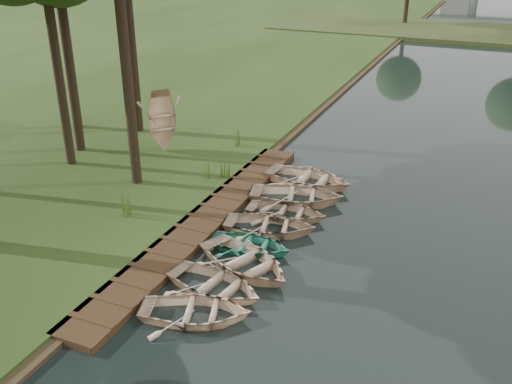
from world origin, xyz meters
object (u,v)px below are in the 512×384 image
at_px(boardwalk, 205,221).
at_px(rowboat_1, 215,282).
at_px(rowboat_2, 245,259).
at_px(stored_rowboat, 163,144).
at_px(rowboat_0, 195,309).

height_order(boardwalk, rowboat_1, rowboat_1).
relative_size(rowboat_1, rowboat_2, 0.88).
bearing_deg(rowboat_2, stored_rowboat, 69.24).
xyz_separation_m(rowboat_0, rowboat_1, (-0.11, 1.48, -0.00)).
xyz_separation_m(boardwalk, rowboat_0, (2.57, -5.45, 0.25)).
relative_size(boardwalk, rowboat_0, 4.78).
relative_size(boardwalk, rowboat_2, 4.23).
bearing_deg(rowboat_0, boardwalk, 7.00).
bearing_deg(boardwalk, rowboat_1, -58.24).
height_order(boardwalk, rowboat_0, rowboat_0).
height_order(rowboat_1, stored_rowboat, stored_rowboat).
bearing_deg(boardwalk, rowboat_0, -64.75).
bearing_deg(rowboat_1, stored_rowboat, 48.45).
height_order(boardwalk, rowboat_2, rowboat_2).
height_order(rowboat_0, rowboat_2, rowboat_2).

